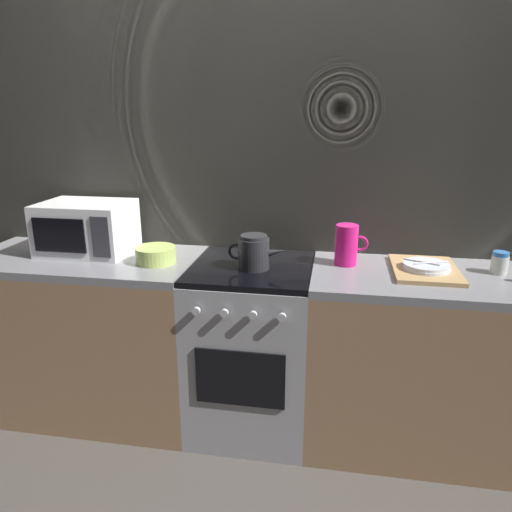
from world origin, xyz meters
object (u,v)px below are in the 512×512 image
object	(u,v)px
microwave	(87,228)
mixing_bowl	(156,255)
dish_pile	(425,268)
spice_jar	(500,263)
stove_unit	(252,348)
pitcher	(347,245)
kettle	(254,252)

from	to	relation	value
microwave	mixing_bowl	bearing A→B (deg)	-14.55
dish_pile	spice_jar	distance (m)	0.34
stove_unit	mixing_bowl	bearing A→B (deg)	-176.26
pitcher	spice_jar	bearing A→B (deg)	-1.28
pitcher	dish_pile	distance (m)	0.38
microwave	mixing_bowl	xyz separation A→B (m)	(0.42, -0.11, -0.10)
mixing_bowl	pitcher	xyz separation A→B (m)	(0.94, 0.13, 0.06)
mixing_bowl	dish_pile	distance (m)	1.31
kettle	mixing_bowl	xyz separation A→B (m)	(-0.50, 0.01, -0.04)
kettle	dish_pile	world-z (taller)	kettle
pitcher	microwave	bearing A→B (deg)	-179.12
microwave	pitcher	distance (m)	1.36
dish_pile	stove_unit	bearing A→B (deg)	-177.02
spice_jar	kettle	bearing A→B (deg)	-173.83
mixing_bowl	dish_pile	xyz separation A→B (m)	(1.31, 0.07, -0.02)
kettle	pitcher	distance (m)	0.46
stove_unit	dish_pile	size ratio (longest dim) A/B	2.25
kettle	pitcher	bearing A→B (deg)	17.68
kettle	dish_pile	distance (m)	0.81
stove_unit	kettle	size ratio (longest dim) A/B	3.16
kettle	pitcher	size ratio (longest dim) A/B	1.42
stove_unit	kettle	world-z (taller)	kettle
microwave	stove_unit	bearing A→B (deg)	-4.94
kettle	pitcher	world-z (taller)	pitcher
pitcher	dish_pile	size ratio (longest dim) A/B	0.50
microwave	mixing_bowl	world-z (taller)	microwave
stove_unit	mixing_bowl	size ratio (longest dim) A/B	4.50
microwave	spice_jar	size ratio (longest dim) A/B	4.38
microwave	kettle	bearing A→B (deg)	-7.32
stove_unit	dish_pile	xyz separation A→B (m)	(0.83, 0.04, 0.47)
kettle	spice_jar	xyz separation A→B (m)	(1.14, 0.12, -0.03)
kettle	mixing_bowl	distance (m)	0.50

